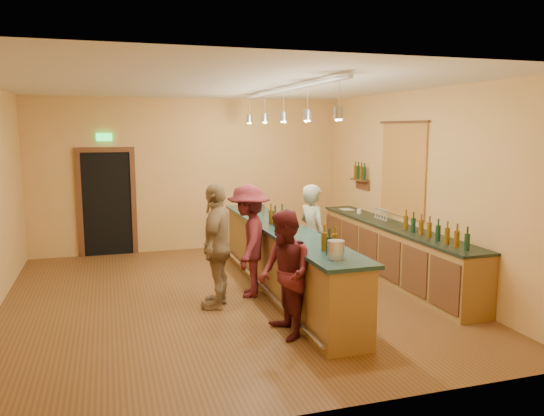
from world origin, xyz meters
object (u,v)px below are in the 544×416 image
object	(u,v)px
bartender	(313,236)
back_counter	(393,251)
customer_a	(285,274)
customer_b	(217,246)
tasting_bar	(283,255)
bar_stool	(295,233)
customer_c	(249,241)

from	to	relation	value
bartender	back_counter	bearing A→B (deg)	-100.44
customer_a	customer_b	world-z (taller)	customer_b
back_counter	customer_a	size ratio (longest dim) A/B	2.86
tasting_bar	bartender	bearing A→B (deg)	14.07
back_counter	bar_stool	size ratio (longest dim) A/B	6.79
bartender	bar_stool	world-z (taller)	bartender
customer_c	bar_stool	world-z (taller)	customer_c
customer_a	back_counter	bearing A→B (deg)	123.55
customer_b	back_counter	bearing A→B (deg)	124.00
bartender	customer_b	size ratio (longest dim) A/B	0.93
back_counter	customer_b	xyz separation A→B (m)	(-3.18, -0.52, 0.42)
back_counter	tasting_bar	size ratio (longest dim) A/B	0.89
back_counter	customer_b	bearing A→B (deg)	-170.76
bartender	customer_b	xyz separation A→B (m)	(-1.67, -0.47, 0.06)
bartender	customer_a	world-z (taller)	bartender
customer_b	customer_c	world-z (taller)	customer_b
customer_c	back_counter	bearing A→B (deg)	112.78
tasting_bar	customer_c	xyz separation A→B (m)	(-0.55, 0.02, 0.26)
tasting_bar	bartender	distance (m)	0.62
bartender	customer_c	size ratio (longest dim) A/B	0.98
customer_c	bartender	bearing A→B (deg)	115.31
back_counter	bartender	size ratio (longest dim) A/B	2.69
bartender	customer_a	bearing A→B (deg)	137.04
customer_a	bartender	bearing A→B (deg)	146.85
customer_b	customer_c	distance (m)	0.67
customer_a	customer_c	bearing A→B (deg)	177.74
bartender	customer_c	bearing A→B (deg)	83.95
bartender	bar_stool	distance (m)	1.94
customer_c	bar_stool	xyz separation A→B (m)	(1.47, 1.99, -0.34)
back_counter	bartender	distance (m)	1.55
back_counter	customer_c	size ratio (longest dim) A/B	2.63
bar_stool	back_counter	bearing A→B (deg)	-58.07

